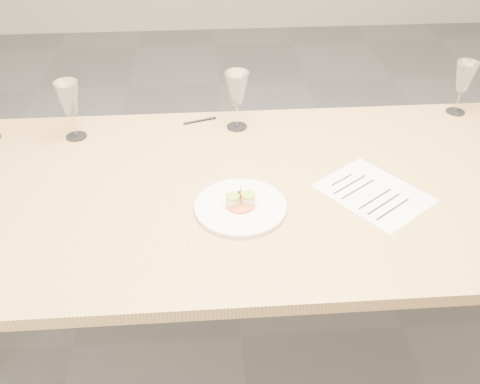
{
  "coord_description": "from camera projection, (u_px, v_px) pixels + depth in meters",
  "views": [
    {
      "loc": [
        -0.1,
        -1.37,
        1.75
      ],
      "look_at": [
        -0.01,
        -0.1,
        0.8
      ],
      "focal_mm": 40.0,
      "sensor_mm": 36.0,
      "label": 1
    }
  ],
  "objects": [
    {
      "name": "dinner_plate",
      "position": [
        241.0,
        206.0,
        1.6
      ],
      "size": [
        0.28,
        0.28,
        0.07
      ],
      "rotation": [
        0.0,
        0.0,
        -0.17
      ],
      "color": "white",
      "rests_on": "dining_table"
    },
    {
      "name": "wine_glass_2",
      "position": [
        237.0,
        90.0,
        1.91
      ],
      "size": [
        0.09,
        0.09,
        0.22
      ],
      "color": "white",
      "rests_on": "dining_table"
    },
    {
      "name": "wine_glass_1",
      "position": [
        69.0,
        99.0,
        1.85
      ],
      "size": [
        0.09,
        0.09,
        0.21
      ],
      "color": "white",
      "rests_on": "dining_table"
    },
    {
      "name": "recipe_sheet",
      "position": [
        374.0,
        193.0,
        1.67
      ],
      "size": [
        0.38,
        0.4,
        0.0
      ],
      "rotation": [
        0.0,
        0.0,
        0.63
      ],
      "color": "white",
      "rests_on": "dining_table"
    },
    {
      "name": "ballpoint_pen",
      "position": [
        200.0,
        121.0,
        2.03
      ],
      "size": [
        0.13,
        0.05,
        0.01
      ],
      "rotation": [
        0.0,
        0.0,
        0.3
      ],
      "color": "black",
      "rests_on": "dining_table"
    },
    {
      "name": "ground",
      "position": [
        241.0,
        336.0,
        2.15
      ],
      "size": [
        7.0,
        7.0,
        0.0
      ],
      "primitive_type": "plane",
      "color": "slate",
      "rests_on": "ground"
    },
    {
      "name": "wine_glass_3",
      "position": [
        464.0,
        78.0,
        2.01
      ],
      "size": [
        0.08,
        0.08,
        0.21
      ],
      "color": "white",
      "rests_on": "dining_table"
    },
    {
      "name": "dining_table",
      "position": [
        241.0,
        203.0,
        1.74
      ],
      "size": [
        2.4,
        1.0,
        0.75
      ],
      "color": "tan",
      "rests_on": "ground"
    }
  ]
}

